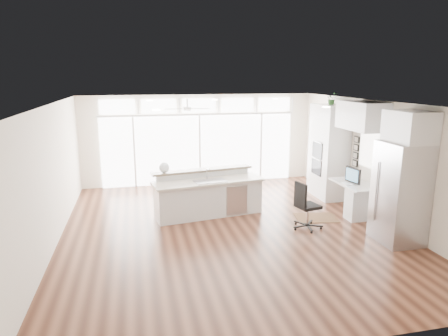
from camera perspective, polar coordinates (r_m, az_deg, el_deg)
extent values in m
cube|color=#3D1E12|center=(8.74, 0.79, -8.76)|extent=(7.00, 8.00, 0.02)
cube|color=silver|center=(8.14, 0.85, 9.26)|extent=(7.00, 8.00, 0.02)
cube|color=silver|center=(12.19, -3.57, 4.09)|extent=(7.00, 0.04, 2.70)
cube|color=silver|center=(4.72, 12.38, -10.78)|extent=(7.00, 0.04, 2.70)
cube|color=silver|center=(8.27, -23.49, -1.24)|extent=(0.04, 8.00, 2.70)
cube|color=silver|center=(9.74, 21.27, 0.97)|extent=(0.04, 8.00, 2.70)
cube|color=silver|center=(12.18, -3.50, 2.65)|extent=(5.80, 0.06, 2.08)
cube|color=silver|center=(12.02, -3.59, 8.91)|extent=(5.90, 0.06, 0.40)
cube|color=white|center=(9.93, 20.22, 2.45)|extent=(0.04, 0.85, 0.85)
cube|color=silver|center=(10.81, -5.28, 8.96)|extent=(1.16, 1.16, 0.32)
cube|color=white|center=(8.33, 0.52, 9.21)|extent=(3.40, 3.00, 0.02)
cube|color=silver|center=(11.12, 14.70, 2.30)|extent=(0.64, 1.20, 2.50)
cube|color=silver|center=(10.03, 18.10, -4.19)|extent=(0.72, 1.30, 0.76)
cube|color=silver|center=(9.67, 19.13, 7.06)|extent=(0.64, 1.30, 0.64)
cube|color=#B1B1B6|center=(8.53, 23.88, -3.29)|extent=(0.76, 0.90, 2.00)
cube|color=silver|center=(8.33, 25.03, 5.37)|extent=(0.64, 0.90, 0.60)
cube|color=black|center=(10.47, 18.34, 2.26)|extent=(0.06, 0.22, 0.80)
cube|color=silver|center=(9.42, -2.20, -3.74)|extent=(2.73, 1.39, 1.04)
cube|color=#362011|center=(9.62, 13.03, -6.94)|extent=(1.05, 0.84, 0.01)
cube|color=black|center=(8.78, 11.91, -5.28)|extent=(0.63, 0.60, 1.04)
sphere|color=white|center=(9.37, -8.54, 0.07)|extent=(0.29, 0.29, 0.25)
cube|color=black|center=(9.84, 17.94, -0.97)|extent=(0.16, 0.50, 0.41)
cube|color=white|center=(9.80, 17.00, -2.15)|extent=(0.14, 0.31, 0.02)
imported|color=#2E632A|center=(10.96, 15.11, 9.36)|extent=(0.32, 0.35, 0.24)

